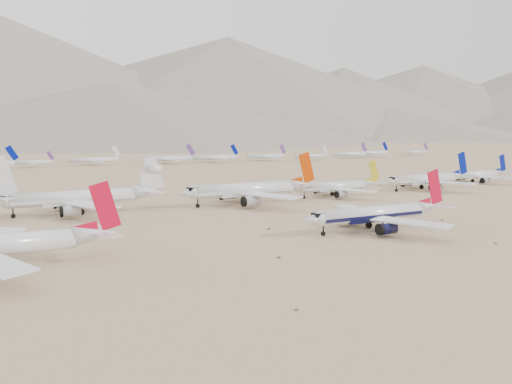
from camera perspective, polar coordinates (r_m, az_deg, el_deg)
ground at (r=148.49m, az=14.61°, el=-4.06°), size 7000.00×7000.00×0.00m
main_airliner at (r=145.39m, az=13.74°, el=-2.44°), size 47.02×45.93×16.59m
row2_navy_widebody at (r=252.19m, az=19.04°, el=1.40°), size 49.88×48.77×17.74m
row2_gold_tail at (r=216.02m, az=9.27°, el=0.62°), size 42.49×41.56×15.13m
row2_orange_tail at (r=191.09m, az=-0.66°, el=0.26°), size 54.70×53.51×19.51m
row2_white_trijet at (r=179.48m, az=-19.10°, el=-0.55°), size 53.66×52.44×19.01m
row2_blue_far at (r=296.17m, az=24.02°, el=1.80°), size 42.35×41.40×15.05m
distant_storage_row at (r=434.18m, az=-8.72°, el=3.82°), size 617.22×66.02×15.46m
mountain_range at (r=1771.46m, az=-22.33°, el=11.75°), size 7354.00×3024.00×470.00m
foothills at (r=1360.51m, az=-0.07°, el=8.66°), size 4637.50×1395.00×155.00m
desert_scrub at (r=130.49m, az=24.01°, el=-5.83°), size 261.14×121.67×0.63m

